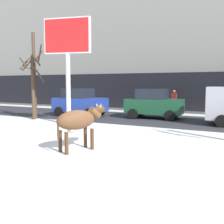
{
  "coord_description": "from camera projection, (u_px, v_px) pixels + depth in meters",
  "views": [
    {
      "loc": [
        4.4,
        -7.46,
        2.2
      ],
      "look_at": [
        -0.27,
        1.57,
        1.1
      ],
      "focal_mm": 42.54,
      "sensor_mm": 36.0,
      "label": 1
    }
  ],
  "objects": [
    {
      "name": "building_facade",
      "position": [
        192.0,
        31.0,
        21.57
      ],
      "size": [
        44.0,
        6.1,
        13.0
      ],
      "color": "gray",
      "rests_on": "ground"
    },
    {
      "name": "car_darkgreen_hatchback",
      "position": [
        154.0,
        104.0,
        16.69
      ],
      "size": [
        3.62,
        2.14,
        1.86
      ],
      "color": "#194C2D",
      "rests_on": "ground"
    },
    {
      "name": "ground_plane",
      "position": [
        98.0,
        150.0,
        8.83
      ],
      "size": [
        120.0,
        120.0,
        0.0
      ],
      "primitive_type": "plane",
      "color": "white"
    },
    {
      "name": "billboard",
      "position": [
        67.0,
        42.0,
        13.73
      ],
      "size": [
        2.5,
        0.78,
        5.56
      ],
      "color": "silver",
      "rests_on": "ground"
    },
    {
      "name": "bare_tree_right_lot",
      "position": [
        34.0,
        74.0,
        16.37
      ],
      "size": [
        1.48,
        1.5,
        5.28
      ],
      "color": "#4C3828",
      "rests_on": "ground"
    },
    {
      "name": "car_blue_hatchback",
      "position": [
        80.0,
        102.0,
        18.0
      ],
      "size": [
        3.62,
        2.14,
        1.86
      ],
      "color": "#233D9E",
      "rests_on": "ground"
    },
    {
      "name": "road_strip",
      "position": [
        165.0,
        120.0,
        15.9
      ],
      "size": [
        60.0,
        5.6,
        0.01
      ],
      "primitive_type": "cube",
      "color": "#333338",
      "rests_on": "ground"
    },
    {
      "name": "cow_brown",
      "position": [
        78.0,
        121.0,
        8.64
      ],
      "size": [
        1.1,
        1.91,
        1.54
      ],
      "color": "brown",
      "rests_on": "ground"
    },
    {
      "name": "pedestrian_by_cars",
      "position": [
        174.0,
        102.0,
        18.97
      ],
      "size": [
        0.36,
        0.24,
        1.73
      ],
      "color": "#282833",
      "rests_on": "ground"
    },
    {
      "name": "bare_tree_left_lot",
      "position": [
        33.0,
        84.0,
        16.11
      ],
      "size": [
        1.21,
        1.21,
        4.2
      ],
      "color": "#4C3828",
      "rests_on": "ground"
    }
  ]
}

